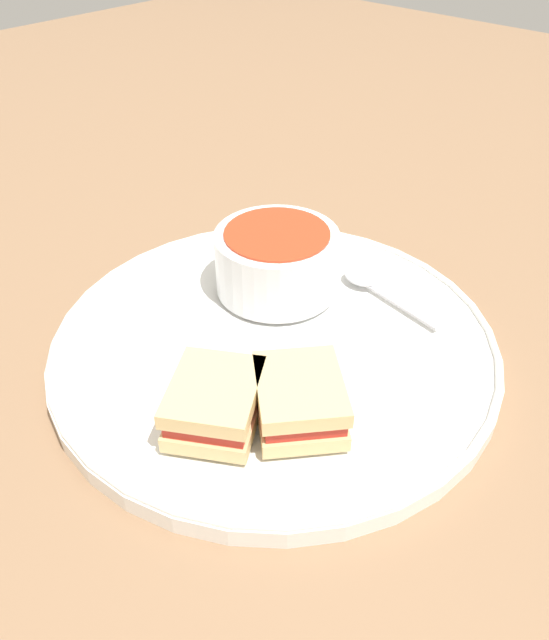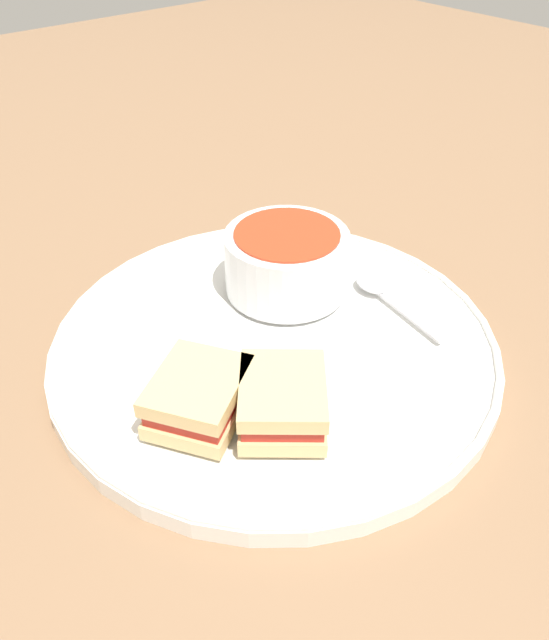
{
  "view_description": "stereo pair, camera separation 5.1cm",
  "coord_description": "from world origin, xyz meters",
  "px_view_note": "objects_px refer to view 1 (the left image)",
  "views": [
    {
      "loc": [
        -0.3,
        -0.27,
        0.35
      ],
      "look_at": [
        0.0,
        0.0,
        0.03
      ],
      "focal_mm": 35.0,
      "sensor_mm": 36.0,
      "label": 1
    },
    {
      "loc": [
        -0.26,
        -0.31,
        0.35
      ],
      "look_at": [
        0.0,
        0.0,
        0.03
      ],
      "focal_mm": 35.0,
      "sensor_mm": 36.0,
      "label": 2
    }
  ],
  "objects_px": {
    "spoon": "(366,281)",
    "sandwich_half_far": "(300,400)",
    "sandwich_half_near": "(215,403)",
    "soup_bowl": "(277,260)"
  },
  "relations": [
    {
      "from": "spoon",
      "to": "sandwich_half_far",
      "type": "height_order",
      "value": "sandwich_half_far"
    },
    {
      "from": "spoon",
      "to": "sandwich_half_near",
      "type": "height_order",
      "value": "sandwich_half_near"
    },
    {
      "from": "soup_bowl",
      "to": "sandwich_half_near",
      "type": "relative_size",
      "value": 1.2
    },
    {
      "from": "soup_bowl",
      "to": "spoon",
      "type": "xyz_separation_m",
      "value": [
        0.06,
        -0.06,
        -0.03
      ]
    },
    {
      "from": "soup_bowl",
      "to": "sandwich_half_far",
      "type": "bearing_deg",
      "value": -131.92
    },
    {
      "from": "sandwich_half_near",
      "to": "sandwich_half_far",
      "type": "bearing_deg",
      "value": -44.32
    },
    {
      "from": "sandwich_half_near",
      "to": "sandwich_half_far",
      "type": "distance_m",
      "value": 0.06
    },
    {
      "from": "soup_bowl",
      "to": "sandwich_half_far",
      "type": "relative_size",
      "value": 1.19
    },
    {
      "from": "sandwich_half_near",
      "to": "spoon",
      "type": "bearing_deg",
      "value": 5.92
    },
    {
      "from": "sandwich_half_near",
      "to": "soup_bowl",
      "type": "bearing_deg",
      "value": 27.85
    }
  ]
}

